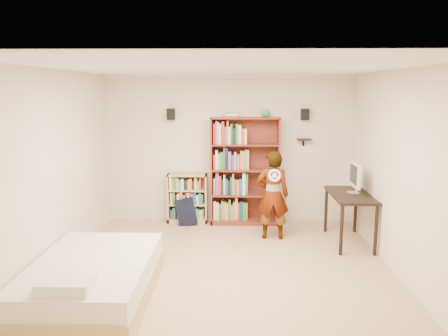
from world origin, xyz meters
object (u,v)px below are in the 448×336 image
at_px(tall_bookshelf, 245,171).
at_px(daybed, 93,275).
at_px(person, 273,195).
at_px(low_bookshelf, 187,198).
at_px(computer_desk, 349,218).

relative_size(tall_bookshelf, daybed, 0.95).
distance_m(tall_bookshelf, person, 0.96).
xyz_separation_m(tall_bookshelf, low_bookshelf, (-1.05, 0.04, -0.52)).
xyz_separation_m(computer_desk, daybed, (-3.50, -2.02, -0.10)).
relative_size(computer_desk, person, 0.81).
distance_m(computer_desk, daybed, 4.04).
bearing_deg(daybed, low_bookshelf, 75.57).
xyz_separation_m(tall_bookshelf, person, (0.44, -0.82, -0.24)).
height_order(daybed, person, person).
distance_m(tall_bookshelf, computer_desk, 2.02).
bearing_deg(computer_desk, daybed, -149.94).
bearing_deg(low_bookshelf, daybed, -104.43).
height_order(tall_bookshelf, daybed, tall_bookshelf).
bearing_deg(computer_desk, low_bookshelf, 158.82).
bearing_deg(person, tall_bookshelf, -60.27).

